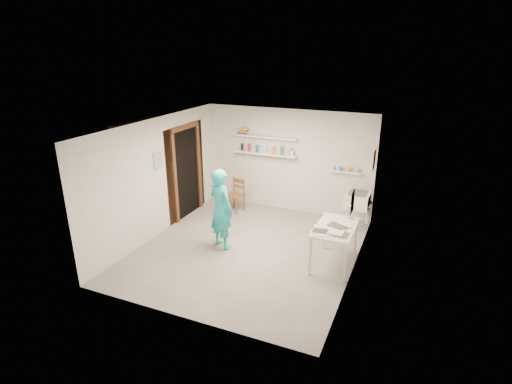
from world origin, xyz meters
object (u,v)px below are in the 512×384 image
at_px(man, 221,209).
at_px(desk_lamp, 352,208).
at_px(wooden_chair, 235,195).
at_px(wall_clock, 221,192).
at_px(work_table, 334,246).
at_px(belfast_sink, 358,199).

height_order(man, desk_lamp, man).
xyz_separation_m(man, wooden_chair, (-0.55, 1.71, -0.40)).
bearing_deg(man, wall_clock, -42.92).
bearing_deg(wall_clock, desk_lamp, 33.59).
bearing_deg(man, desk_lamp, -141.34).
distance_m(man, work_table, 2.21).
xyz_separation_m(belfast_sink, wall_clock, (-2.35, -1.58, 0.36)).
relative_size(wall_clock, work_table, 0.26).
bearing_deg(man, wooden_chair, -48.78).
height_order(wooden_chair, desk_lamp, desk_lamp).
bearing_deg(desk_lamp, work_table, -112.42).
height_order(man, work_table, man).
height_order(work_table, desk_lamp, desk_lamp).
bearing_deg(wooden_chair, man, -59.67).
xyz_separation_m(man, wall_clock, (-0.09, 0.20, 0.26)).
height_order(belfast_sink, wall_clock, wall_clock).
relative_size(wall_clock, desk_lamp, 2.05).
xyz_separation_m(work_table, desk_lamp, (0.18, 0.45, 0.59)).
bearing_deg(wooden_chair, wall_clock, -60.48).
relative_size(wall_clock, wooden_chair, 0.36).
xyz_separation_m(wall_clock, work_table, (2.24, -0.02, -0.69)).
height_order(man, wooden_chair, man).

